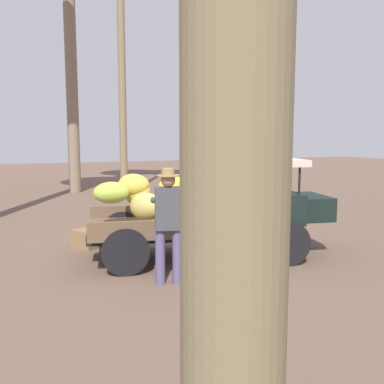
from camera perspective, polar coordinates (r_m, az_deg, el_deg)
name	(u,v)px	position (r m, az deg, el deg)	size (l,w,h in m)	color
ground_plane	(194,253)	(8.47, 0.26, -8.01)	(60.00, 60.00, 0.00)	brown
truck	(217,209)	(8.06, 3.23, -2.18)	(4.63, 2.38, 1.83)	black
farmer	(168,219)	(6.58, -3.11, -3.50)	(0.54, 0.50, 1.77)	#554E79
wooden_crate	(87,239)	(9.10, -13.64, -5.96)	(0.51, 0.39, 0.36)	olive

